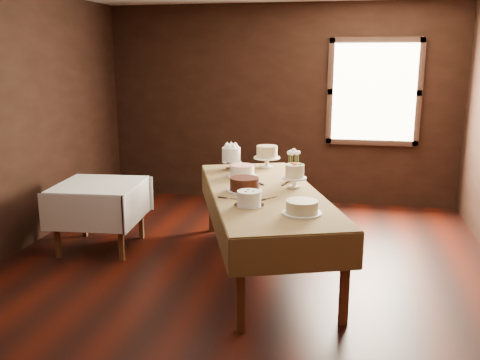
# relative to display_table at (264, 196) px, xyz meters

# --- Properties ---
(floor) EXTENTS (5.00, 6.00, 0.01)m
(floor) POSITION_rel_display_table_xyz_m (-0.20, -0.41, -0.75)
(floor) COLOR black
(floor) RESTS_ON ground
(wall_back) EXTENTS (5.00, 0.02, 2.80)m
(wall_back) POSITION_rel_display_table_xyz_m (-0.20, 2.59, 0.65)
(wall_back) COLOR black
(wall_back) RESTS_ON ground
(wall_front) EXTENTS (5.00, 0.02, 2.80)m
(wall_front) POSITION_rel_display_table_xyz_m (-0.20, -3.41, 0.65)
(wall_front) COLOR black
(wall_front) RESTS_ON ground
(window) EXTENTS (1.10, 0.05, 1.30)m
(window) POSITION_rel_display_table_xyz_m (1.10, 2.53, 0.85)
(window) COLOR #FFEABF
(window) RESTS_ON wall_back
(display_table) EXTENTS (1.84, 2.79, 0.81)m
(display_table) POSITION_rel_display_table_xyz_m (0.00, 0.00, 0.00)
(display_table) COLOR #4F2814
(display_table) RESTS_ON ground
(side_table) EXTENTS (0.94, 0.94, 0.73)m
(side_table) POSITION_rel_display_table_xyz_m (-1.85, 0.20, -0.10)
(side_table) COLOR #4F2814
(side_table) RESTS_ON ground
(cake_meringue) EXTENTS (0.28, 0.28, 0.27)m
(cake_meringue) POSITION_rel_display_table_xyz_m (-0.52, 0.87, 0.18)
(cake_meringue) COLOR silver
(cake_meringue) RESTS_ON display_table
(cake_speckled) EXTENTS (0.32, 0.32, 0.27)m
(cake_speckled) POSITION_rel_display_table_xyz_m (-0.14, 1.07, 0.18)
(cake_speckled) COLOR white
(cake_speckled) RESTS_ON display_table
(cake_lattice) EXTENTS (0.35, 0.35, 0.12)m
(cake_lattice) POSITION_rel_display_table_xyz_m (-0.33, 0.54, 0.12)
(cake_lattice) COLOR white
(cake_lattice) RESTS_ON display_table
(cake_chocolate) EXTENTS (0.34, 0.34, 0.13)m
(cake_chocolate) POSITION_rel_display_table_xyz_m (-0.19, -0.06, 0.12)
(cake_chocolate) COLOR white
(cake_chocolate) RESTS_ON display_table
(cake_flowers) EXTENTS (0.25, 0.25, 0.25)m
(cake_flowers) POSITION_rel_display_table_xyz_m (0.27, 0.17, 0.17)
(cake_flowers) COLOR white
(cake_flowers) RESTS_ON display_table
(cake_swirl) EXTENTS (0.30, 0.30, 0.14)m
(cake_swirl) POSITION_rel_display_table_xyz_m (-0.04, -0.56, 0.12)
(cake_swirl) COLOR silver
(cake_swirl) RESTS_ON display_table
(cake_cream) EXTENTS (0.33, 0.33, 0.11)m
(cake_cream) POSITION_rel_display_table_xyz_m (0.43, -0.70, 0.11)
(cake_cream) COLOR white
(cake_cream) RESTS_ON display_table
(cake_server_a) EXTENTS (0.17, 0.20, 0.01)m
(cake_server_a) POSITION_rel_display_table_xyz_m (0.11, -0.28, 0.06)
(cake_server_a) COLOR silver
(cake_server_a) RESTS_ON display_table
(cake_server_b) EXTENTS (0.16, 0.21, 0.01)m
(cake_server_b) POSITION_rel_display_table_xyz_m (0.43, -0.32, 0.06)
(cake_server_b) COLOR silver
(cake_server_b) RESTS_ON display_table
(cake_server_c) EXTENTS (0.16, 0.21, 0.01)m
(cake_server_c) POSITION_rel_display_table_xyz_m (-0.14, 0.32, 0.06)
(cake_server_c) COLOR silver
(cake_server_c) RESTS_ON display_table
(cake_server_d) EXTENTS (0.08, 0.24, 0.01)m
(cake_server_d) POSITION_rel_display_table_xyz_m (0.18, 0.37, 0.06)
(cake_server_d) COLOR silver
(cake_server_d) RESTS_ON display_table
(cake_server_e) EXTENTS (0.24, 0.07, 0.01)m
(cake_server_e) POSITION_rel_display_table_xyz_m (-0.21, -0.38, 0.06)
(cake_server_e) COLOR silver
(cake_server_e) RESTS_ON display_table
(flower_vase) EXTENTS (0.15, 0.15, 0.12)m
(flower_vase) POSITION_rel_display_table_xyz_m (0.23, 0.46, 0.12)
(flower_vase) COLOR #2D2823
(flower_vase) RESTS_ON display_table
(flower_bouquet) EXTENTS (0.14, 0.14, 0.20)m
(flower_bouquet) POSITION_rel_display_table_xyz_m (0.23, 0.46, 0.30)
(flower_bouquet) COLOR white
(flower_bouquet) RESTS_ON flower_vase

